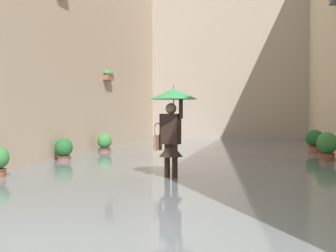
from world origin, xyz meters
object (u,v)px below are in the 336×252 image
person_wading (172,115)px  potted_plant_far_right (104,144)px  potted_plant_near_right (64,150)px  potted_plant_mid_left (315,141)px  potted_plant_near_left (327,147)px

person_wading → potted_plant_far_right: person_wading is taller
potted_plant_far_right → potted_plant_near_right: bearing=86.8°
potted_plant_near_right → potted_plant_far_right: potted_plant_near_right is taller
person_wading → potted_plant_mid_left: person_wading is taller
potted_plant_near_right → potted_plant_mid_left: bearing=-150.7°
potted_plant_near_left → potted_plant_mid_left: potted_plant_near_left is taller
potted_plant_near_right → potted_plant_near_left: size_ratio=0.82×
potted_plant_far_right → potted_plant_near_left: bearing=169.9°
person_wading → potted_plant_mid_left: bearing=-117.6°
person_wading → potted_plant_near_right: size_ratio=2.68×
potted_plant_near_right → potted_plant_near_left: potted_plant_near_left is taller
person_wading → potted_plant_near_left: size_ratio=2.19×
potted_plant_far_right → potted_plant_near_left: (-7.21, 1.28, 0.14)m
potted_plant_near_right → potted_plant_near_left: (-7.37, -1.59, 0.11)m
potted_plant_near_right → potted_plant_far_right: bearing=-93.2°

